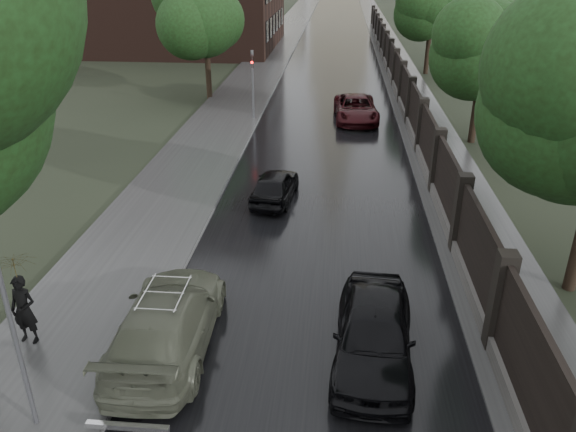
# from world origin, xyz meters

# --- Properties ---
(fence_right) EXTENTS (0.45, 75.72, 2.70)m
(fence_right) POSITION_xyz_m (4.60, 32.01, 1.01)
(fence_right) COLOR #383533
(fence_right) RESTS_ON ground
(tree_left_far) EXTENTS (4.25, 4.25, 7.39)m
(tree_left_far) POSITION_xyz_m (-8.00, 30.00, 5.24)
(tree_left_far) COLOR black
(tree_left_far) RESTS_ON ground
(tree_right_b) EXTENTS (4.08, 4.08, 7.01)m
(tree_right_b) POSITION_xyz_m (7.50, 22.00, 4.95)
(tree_right_b) COLOR black
(tree_right_b) RESTS_ON ground
(tree_right_c) EXTENTS (4.08, 4.08, 7.01)m
(tree_right_c) POSITION_xyz_m (7.50, 40.00, 4.95)
(tree_right_c) COLOR black
(tree_right_c) RESTS_ON ground
(lamp_post) EXTENTS (0.25, 0.12, 5.11)m
(lamp_post) POSITION_xyz_m (-5.40, 1.50, 2.67)
(lamp_post) COLOR #59595E
(lamp_post) RESTS_ON ground
(traffic_light) EXTENTS (0.16, 0.32, 4.00)m
(traffic_light) POSITION_xyz_m (-4.30, 24.99, 2.40)
(traffic_light) COLOR #59595E
(traffic_light) RESTS_ON ground
(volga_sedan) EXTENTS (2.34, 5.46, 1.57)m
(volga_sedan) POSITION_xyz_m (-3.40, 4.31, 0.78)
(volga_sedan) COLOR #4C5040
(volga_sedan) RESTS_ON ground
(hatchback_left) EXTENTS (1.84, 3.78, 1.24)m
(hatchback_left) POSITION_xyz_m (-1.80, 13.64, 0.62)
(hatchback_left) COLOR black
(hatchback_left) RESTS_ON ground
(car_right_near) EXTENTS (2.16, 4.73, 1.57)m
(car_right_near) POSITION_xyz_m (1.60, 4.28, 0.79)
(car_right_near) COLOR black
(car_right_near) RESTS_ON ground
(car_right_far) EXTENTS (2.66, 5.25, 1.42)m
(car_right_far) POSITION_xyz_m (1.60, 25.53, 0.71)
(car_right_far) COLOR black
(car_right_far) RESTS_ON ground
(pedestrian_umbrella) EXTENTS (1.17, 1.19, 2.85)m
(pedestrian_umbrella) POSITION_xyz_m (-6.86, 4.07, 2.05)
(pedestrian_umbrella) COLOR black
(pedestrian_umbrella) RESTS_ON sidewalk_left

